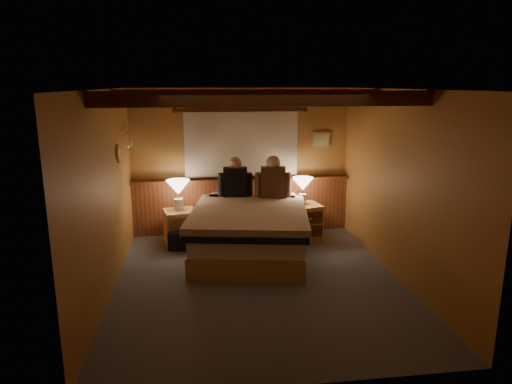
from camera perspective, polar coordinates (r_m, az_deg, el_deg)
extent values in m
plane|color=#50565F|center=(5.95, 0.28, -11.07)|extent=(4.20, 4.20, 0.00)
plane|color=tan|center=(5.41, 0.31, 12.73)|extent=(4.20, 4.20, 0.00)
plane|color=#B27240|center=(7.60, -1.87, 3.82)|extent=(3.60, 0.00, 3.60)
plane|color=#B27240|center=(5.61, -18.24, -0.30)|extent=(0.00, 4.20, 4.20)
plane|color=#B27240|center=(6.07, 17.39, 0.76)|extent=(0.00, 4.20, 4.20)
plane|color=#B27240|center=(3.58, 4.94, -7.32)|extent=(3.60, 0.00, 3.60)
cube|color=brown|center=(7.71, -1.79, -1.76)|extent=(3.60, 0.12, 0.90)
cube|color=brown|center=(7.54, -1.76, 1.57)|extent=(3.60, 0.22, 0.04)
cylinder|color=#4F2913|center=(7.43, -1.86, 10.20)|extent=(2.10, 0.05, 0.05)
sphere|color=#4F2913|center=(7.40, -10.10, 9.99)|extent=(0.08, 0.08, 0.08)
sphere|color=#4F2913|center=(7.61, 6.16, 10.20)|extent=(0.08, 0.08, 0.08)
cube|color=white|center=(7.49, -1.84, 6.00)|extent=(1.85, 0.08, 1.05)
cube|color=#4F2913|center=(4.82, 1.31, 11.58)|extent=(3.60, 0.15, 0.16)
cube|color=#4F2913|center=(6.31, -0.83, 12.00)|extent=(3.60, 0.15, 0.16)
cylinder|color=white|center=(7.07, -15.77, 7.11)|extent=(0.03, 0.55, 0.03)
torus|color=white|center=(6.93, -15.63, 6.00)|extent=(0.01, 0.21, 0.21)
torus|color=white|center=(7.16, -15.39, 6.23)|extent=(0.01, 0.21, 0.21)
cube|color=tan|center=(7.78, 8.13, 6.52)|extent=(0.30, 0.03, 0.25)
cube|color=beige|center=(7.77, 8.15, 6.51)|extent=(0.24, 0.01, 0.19)
cube|color=tan|center=(6.77, -0.78, -6.55)|extent=(1.86, 2.27, 0.31)
cube|color=white|center=(6.68, -0.79, -4.33)|extent=(1.81, 2.22, 0.24)
cube|color=black|center=(6.40, -0.92, -3.72)|extent=(1.85, 1.88, 0.08)
cube|color=pink|center=(6.50, -0.86, -2.78)|extent=(1.92, 2.09, 0.12)
cube|color=white|center=(7.42, -3.44, -0.92)|extent=(0.66, 0.45, 0.16)
cube|color=white|center=(7.38, 2.55, -0.99)|extent=(0.66, 0.45, 0.16)
cube|color=tan|center=(7.31, -9.41, -4.28)|extent=(0.56, 0.53, 0.53)
cube|color=brown|center=(7.09, -9.13, -3.94)|extent=(0.43, 0.11, 0.19)
cube|color=brown|center=(7.15, -9.07, -5.57)|extent=(0.43, 0.11, 0.19)
cylinder|color=white|center=(7.09, -9.13, -3.94)|extent=(0.04, 0.04, 0.03)
cylinder|color=white|center=(7.15, -9.07, -5.57)|extent=(0.04, 0.04, 0.03)
cube|color=tan|center=(7.47, 5.94, -3.65)|extent=(0.59, 0.55, 0.57)
cube|color=brown|center=(7.25, 6.69, -3.27)|extent=(0.46, 0.11, 0.20)
cube|color=brown|center=(7.32, 6.64, -4.97)|extent=(0.46, 0.11, 0.20)
cylinder|color=white|center=(7.25, 6.69, -3.27)|extent=(0.04, 0.04, 0.03)
cylinder|color=white|center=(7.32, 6.64, -4.97)|extent=(0.04, 0.04, 0.03)
cylinder|color=silver|center=(7.24, -9.63, -1.52)|extent=(0.14, 0.14, 0.18)
cylinder|color=white|center=(7.21, -9.67, -0.59)|extent=(0.02, 0.02, 0.10)
cone|color=#FFE7C6|center=(7.18, -9.71, 0.60)|extent=(0.37, 0.37, 0.22)
cylinder|color=silver|center=(7.40, 5.83, -0.87)|extent=(0.13, 0.13, 0.17)
cylinder|color=white|center=(7.37, 5.85, -0.03)|extent=(0.02, 0.02, 0.09)
cone|color=#FFE7C6|center=(7.34, 5.87, 1.02)|extent=(0.33, 0.33, 0.20)
cube|color=black|center=(7.25, -2.62, 1.14)|extent=(0.39, 0.24, 0.49)
cylinder|color=black|center=(7.26, -4.31, 0.82)|extent=(0.12, 0.12, 0.39)
cylinder|color=black|center=(7.27, -0.92, 0.86)|extent=(0.12, 0.12, 0.39)
sphere|color=tan|center=(7.19, -2.64, 3.57)|extent=(0.21, 0.21, 0.21)
cube|color=#503220|center=(7.19, 2.13, 1.12)|extent=(0.42, 0.28, 0.51)
cylinder|color=#503220|center=(7.20, 0.35, 0.82)|extent=(0.12, 0.12, 0.41)
cylinder|color=#503220|center=(7.21, 3.91, 0.80)|extent=(0.12, 0.12, 0.41)
sphere|color=tan|center=(7.13, 2.16, 3.68)|extent=(0.22, 0.22, 0.22)
cube|color=black|center=(7.08, -8.92, -5.93)|extent=(0.50, 0.35, 0.28)
cylinder|color=black|center=(7.03, -8.97, -4.72)|extent=(0.12, 0.29, 0.07)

